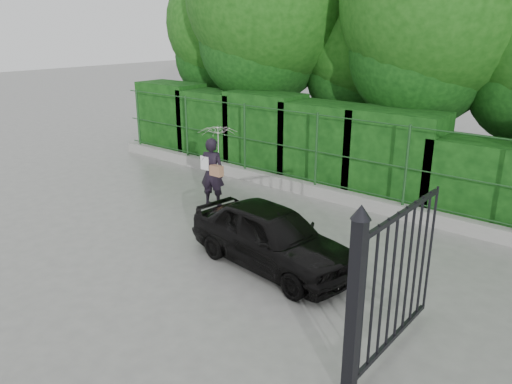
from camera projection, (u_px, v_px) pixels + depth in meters
The scene contains 8 objects.
ground at pixel (166, 252), 9.45m from camera, with size 80.00×80.00×0.00m, color gray.
kerb at pixel (301, 187), 12.69m from camera, with size 14.00×0.25×0.30m, color #9E9E99.
fence at pixel (310, 148), 12.22m from camera, with size 14.13×0.06×1.80m.
hedge at pixel (320, 144), 13.19m from camera, with size 14.20×1.20×2.27m.
trees at pixel (414, 3), 12.94m from camera, with size 17.10×6.15×8.08m.
gate at pixel (375, 289), 5.77m from camera, with size 0.22×2.33×2.36m.
woman at pixel (215, 154), 11.45m from camera, with size 0.93×0.89×1.93m.
car at pixel (272, 236), 8.75m from camera, with size 1.33×3.30×1.12m, color black.
Camera 1 is at (6.79, -5.54, 4.09)m, focal length 35.00 mm.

